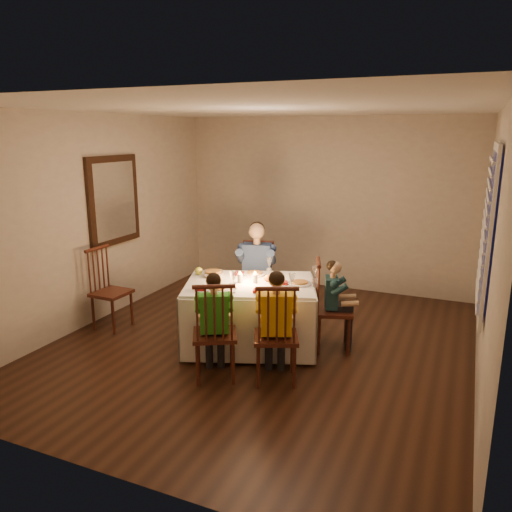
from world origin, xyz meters
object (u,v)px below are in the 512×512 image
at_px(serving_bowl, 213,274).
at_px(chair_extra, 114,327).
at_px(adult, 257,320).
at_px(child_yellow, 275,380).
at_px(chair_adult, 257,320).
at_px(chair_end, 332,348).
at_px(dining_table, 250,301).
at_px(chair_near_left, 216,377).
at_px(chair_near_right, 275,380).
at_px(child_teal, 332,348).
at_px(child_green, 216,377).

bearing_deg(serving_bowl, chair_extra, -170.33).
relative_size(adult, child_yellow, 1.14).
bearing_deg(chair_adult, chair_end, -38.01).
height_order(dining_table, child_yellow, dining_table).
height_order(chair_adult, chair_near_left, same).
bearing_deg(dining_table, chair_near_right, -69.60).
xyz_separation_m(chair_adult, chair_near_right, (0.81, -1.41, 0.00)).
relative_size(child_yellow, child_teal, 1.10).
distance_m(chair_near_right, serving_bowl, 1.48).
xyz_separation_m(chair_end, serving_bowl, (-1.36, -0.25, 0.78)).
distance_m(chair_end, child_green, 1.43).
bearing_deg(chair_near_right, child_green, -5.51).
height_order(child_teal, serving_bowl, serving_bowl).
height_order(chair_near_right, child_teal, same).
height_order(chair_near_left, chair_end, same).
distance_m(dining_table, chair_end, 1.07).
xyz_separation_m(chair_adult, chair_extra, (-1.54, -0.93, 0.00)).
xyz_separation_m(dining_table, chair_adult, (-0.25, 0.76, -0.53)).
relative_size(chair_adult, serving_bowl, 4.24).
distance_m(chair_adult, child_teal, 1.22).
xyz_separation_m(child_yellow, child_teal, (0.31, 0.95, 0.00)).
relative_size(child_green, child_yellow, 0.97).
xyz_separation_m(chair_near_right, serving_bowl, (-1.05, 0.70, 0.78)).
bearing_deg(child_teal, chair_extra, 81.57).
bearing_deg(child_yellow, chair_near_left, -5.51).
distance_m(child_green, serving_bowl, 1.27).
bearing_deg(chair_end, chair_adult, 49.31).
relative_size(chair_adult, child_yellow, 0.91).
height_order(chair_extra, serving_bowl, serving_bowl).
relative_size(dining_table, chair_near_left, 1.68).
height_order(chair_near_right, chair_end, same).
bearing_deg(child_teal, child_green, 123.54).
relative_size(chair_extra, child_green, 0.93).
bearing_deg(dining_table, child_yellow, -69.60).
height_order(chair_near_right, adult, adult).
bearing_deg(child_yellow, chair_adult, -83.17).
height_order(adult, child_green, adult).
bearing_deg(dining_table, chair_near_left, -111.09).
relative_size(adult, serving_bowl, 5.34).
distance_m(chair_end, child_yellow, 1.00).
height_order(chair_near_right, child_green, child_green).
bearing_deg(chair_extra, chair_near_right, -99.26).
xyz_separation_m(chair_end, child_yellow, (-0.31, -0.95, 0.00)).
bearing_deg(child_green, chair_end, -156.77).
xyz_separation_m(adult, child_teal, (1.12, -0.46, 0.00)).
relative_size(chair_adult, chair_near_right, 1.00).
distance_m(chair_near_right, child_yellow, 0.00).
bearing_deg(chair_near_right, chair_adult, -83.17).
height_order(chair_adult, chair_near_right, same).
height_order(chair_near_left, child_teal, same).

